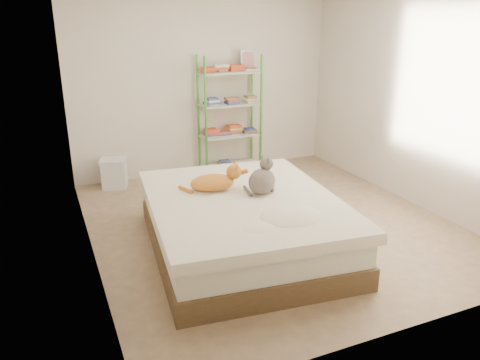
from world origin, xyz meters
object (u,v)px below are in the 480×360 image
cardboard_box (234,192)px  white_bin (114,173)px  orange_cat (212,181)px  shelf_unit (230,112)px  grey_cat (262,176)px  bed (243,224)px

cardboard_box → white_bin: bearing=136.6°
orange_cat → cardboard_box: 1.14m
shelf_unit → cardboard_box: (-0.45, -1.22, -0.74)m
grey_cat → cardboard_box: size_ratio=0.79×
orange_cat → grey_cat: (0.41, -0.27, 0.08)m
shelf_unit → white_bin: 1.84m
bed → shelf_unit: shelf_unit is taller
grey_cat → cardboard_box: (0.17, 1.11, -0.57)m
shelf_unit → white_bin: size_ratio=4.21×
white_bin → grey_cat: bearing=-65.0°
bed → cardboard_box: (0.38, 1.13, -0.12)m
orange_cat → white_bin: bearing=116.4°
shelf_unit → cardboard_box: shelf_unit is taller
bed → cardboard_box: 1.20m
cardboard_box → bed: bearing=-108.5°
bed → orange_cat: size_ratio=4.50×
bed → shelf_unit: bearing=76.6°
orange_cat → cardboard_box: orange_cat is taller
bed → grey_cat: (0.21, 0.02, 0.46)m
shelf_unit → orange_cat: bearing=-116.7°
orange_cat → shelf_unit: size_ratio=0.30×
bed → white_bin: (-0.86, 2.32, -0.08)m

